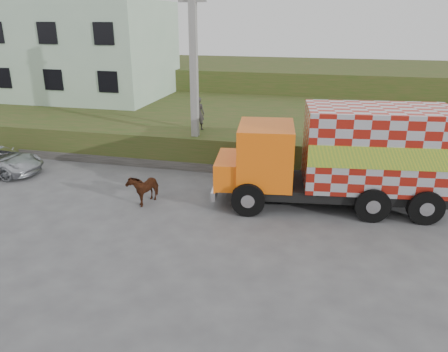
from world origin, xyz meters
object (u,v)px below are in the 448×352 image
(utility_pole, at_px, (194,78))
(cow, at_px, (144,187))
(cargo_truck, at_px, (344,156))
(pedestrian, at_px, (199,113))

(utility_pole, height_order, cow, utility_pole)
(cow, bearing_deg, cargo_truck, 24.31)
(cow, bearing_deg, utility_pole, 93.62)
(cargo_truck, bearing_deg, cow, -175.78)
(cargo_truck, xyz_separation_m, cow, (-7.15, -1.47, -1.31))
(utility_pole, height_order, cargo_truck, utility_pole)
(utility_pole, xyz_separation_m, cow, (-0.69, -4.34, -3.49))
(utility_pole, distance_m, pedestrian, 2.17)
(pedestrian, bearing_deg, cargo_truck, 157.66)
(cargo_truck, distance_m, cow, 7.41)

